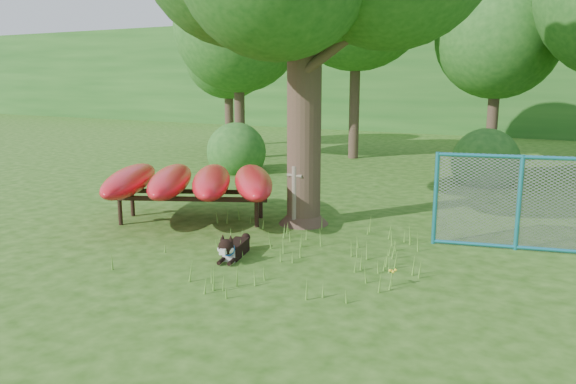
% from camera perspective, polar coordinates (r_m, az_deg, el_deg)
% --- Properties ---
extents(ground, '(80.00, 80.00, 0.00)m').
position_cam_1_polar(ground, '(8.44, -5.13, -7.97)').
color(ground, '#224C0F').
rests_on(ground, ground).
extents(wooden_post, '(0.32, 0.12, 1.18)m').
position_cam_1_polar(wooden_post, '(10.68, 0.68, -0.30)').
color(wooden_post, '#6C6151').
rests_on(wooden_post, ground).
extents(kayak_rack, '(4.47, 4.02, 1.07)m').
position_cam_1_polar(kayak_rack, '(11.21, -9.81, 1.10)').
color(kayak_rack, black).
rests_on(kayak_rack, ground).
extents(husky_dog, '(0.45, 1.05, 0.47)m').
position_cam_1_polar(husky_dog, '(8.95, -5.64, -5.74)').
color(husky_dog, black).
rests_on(husky_dog, ground).
extents(fence_section, '(2.68, 0.67, 2.66)m').
position_cam_1_polar(fence_section, '(9.95, 22.41, -1.03)').
color(fence_section, teal).
rests_on(fence_section, ground).
extents(wildflower_clump, '(0.12, 0.10, 0.25)m').
position_cam_1_polar(wildflower_clump, '(7.88, 10.53, -8.01)').
color(wildflower_clump, '#5E9631').
rests_on(wildflower_clump, ground).
extents(bg_tree_a, '(4.40, 4.40, 6.70)m').
position_cam_1_polar(bg_tree_a, '(19.96, -5.09, 16.28)').
color(bg_tree_a, '#3E2D22').
rests_on(bg_tree_a, ground).
extents(bg_tree_c, '(4.00, 4.00, 6.12)m').
position_cam_1_polar(bg_tree_c, '(19.88, 20.59, 14.55)').
color(bg_tree_c, '#3E2D22').
rests_on(bg_tree_c, ground).
extents(bg_tree_f, '(3.60, 3.60, 5.55)m').
position_cam_1_polar(bg_tree_f, '(23.79, -6.13, 13.67)').
color(bg_tree_f, '#3E2D22').
rests_on(bg_tree_f, ground).
extents(shrub_left, '(1.80, 1.80, 1.80)m').
position_cam_1_polar(shrub_left, '(17.21, -5.24, 2.07)').
color(shrub_left, '#225B1D').
rests_on(shrub_left, ground).
extents(shrub_mid, '(1.80, 1.80, 1.80)m').
position_cam_1_polar(shrub_mid, '(16.05, 19.28, 0.78)').
color(shrub_mid, '#225B1D').
rests_on(shrub_mid, ground).
extents(wooded_hillside, '(80.00, 12.00, 6.00)m').
position_cam_1_polar(wooded_hillside, '(34.90, 21.57, 11.04)').
color(wooded_hillside, '#225B1D').
rests_on(wooded_hillside, ground).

